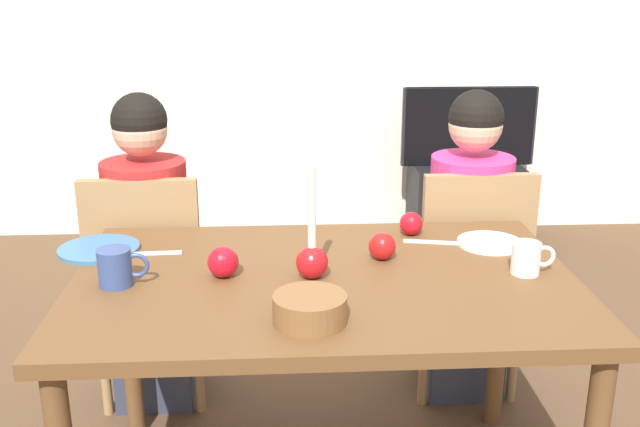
% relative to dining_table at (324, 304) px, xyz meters
% --- Properties ---
extents(back_wall, '(6.40, 0.10, 2.60)m').
position_rel_dining_table_xyz_m(back_wall, '(0.00, 2.60, 0.63)').
color(back_wall, silver).
rests_on(back_wall, ground).
extents(dining_table, '(1.40, 0.90, 0.75)m').
position_rel_dining_table_xyz_m(dining_table, '(0.00, 0.00, 0.00)').
color(dining_table, brown).
rests_on(dining_table, ground).
extents(chair_left, '(0.40, 0.40, 0.90)m').
position_rel_dining_table_xyz_m(chair_left, '(-0.60, 0.61, -0.15)').
color(chair_left, '#99754C').
rests_on(chair_left, ground).
extents(chair_right, '(0.40, 0.40, 0.90)m').
position_rel_dining_table_xyz_m(chair_right, '(0.58, 0.61, -0.15)').
color(chair_right, '#99754C').
rests_on(chair_right, ground).
extents(person_left_child, '(0.30, 0.30, 1.17)m').
position_rel_dining_table_xyz_m(person_left_child, '(-0.60, 0.64, -0.10)').
color(person_left_child, '#33384C').
rests_on(person_left_child, ground).
extents(person_right_child, '(0.30, 0.30, 1.17)m').
position_rel_dining_table_xyz_m(person_right_child, '(0.58, 0.64, -0.10)').
color(person_right_child, '#33384C').
rests_on(person_right_child, ground).
extents(tv_stand, '(0.64, 0.40, 0.48)m').
position_rel_dining_table_xyz_m(tv_stand, '(1.00, 2.30, -0.43)').
color(tv_stand, black).
rests_on(tv_stand, ground).
extents(tv, '(0.79, 0.05, 0.46)m').
position_rel_dining_table_xyz_m(tv, '(1.00, 2.30, 0.04)').
color(tv, black).
rests_on(tv, tv_stand).
extents(candle_centerpiece, '(0.09, 0.09, 0.32)m').
position_rel_dining_table_xyz_m(candle_centerpiece, '(-0.03, -0.01, 0.15)').
color(candle_centerpiece, red).
rests_on(candle_centerpiece, dining_table).
extents(plate_left, '(0.24, 0.24, 0.01)m').
position_rel_dining_table_xyz_m(plate_left, '(-0.67, 0.24, 0.09)').
color(plate_left, teal).
rests_on(plate_left, dining_table).
extents(plate_right, '(0.20, 0.20, 0.01)m').
position_rel_dining_table_xyz_m(plate_right, '(0.53, 0.23, 0.09)').
color(plate_right, silver).
rests_on(plate_right, dining_table).
extents(mug_left, '(0.14, 0.09, 0.10)m').
position_rel_dining_table_xyz_m(mug_left, '(-0.56, -0.03, 0.14)').
color(mug_left, '#33477F').
rests_on(mug_left, dining_table).
extents(mug_right, '(0.12, 0.08, 0.09)m').
position_rel_dining_table_xyz_m(mug_right, '(0.57, -0.01, 0.13)').
color(mug_right, white).
rests_on(mug_right, dining_table).
extents(fork_left, '(0.18, 0.02, 0.01)m').
position_rel_dining_table_xyz_m(fork_left, '(-0.51, 0.20, 0.09)').
color(fork_left, silver).
rests_on(fork_left, dining_table).
extents(fork_right, '(0.18, 0.05, 0.01)m').
position_rel_dining_table_xyz_m(fork_right, '(0.35, 0.25, 0.09)').
color(fork_right, silver).
rests_on(fork_right, dining_table).
extents(bowl_walnuts, '(0.18, 0.18, 0.07)m').
position_rel_dining_table_xyz_m(bowl_walnuts, '(-0.05, -0.28, 0.12)').
color(bowl_walnuts, brown).
rests_on(bowl_walnuts, dining_table).
extents(apple_near_candle, '(0.09, 0.09, 0.09)m').
position_rel_dining_table_xyz_m(apple_near_candle, '(-0.28, 0.02, 0.13)').
color(apple_near_candle, red).
rests_on(apple_near_candle, dining_table).
extents(apple_by_left_plate, '(0.08, 0.08, 0.08)m').
position_rel_dining_table_xyz_m(apple_by_left_plate, '(0.30, 0.33, 0.12)').
color(apple_by_left_plate, red).
rests_on(apple_by_left_plate, dining_table).
extents(apple_by_right_mug, '(0.08, 0.08, 0.08)m').
position_rel_dining_table_xyz_m(apple_by_right_mug, '(0.18, 0.12, 0.12)').
color(apple_by_right_mug, '#B51616').
rests_on(apple_by_right_mug, dining_table).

